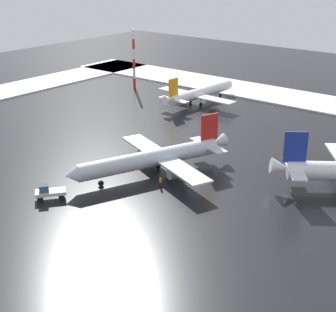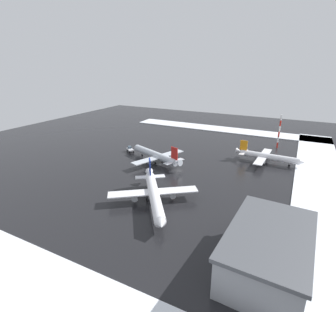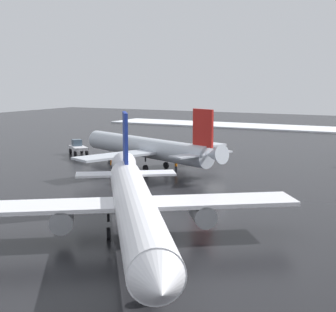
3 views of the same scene
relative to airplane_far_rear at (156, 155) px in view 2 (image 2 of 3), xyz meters
name	(u,v)px [view 2 (image 2 of 3)]	position (x,y,z in m)	size (l,w,h in m)	color
ground_plane	(179,165)	(1.01, -10.18, -2.98)	(240.00, 240.00, 0.00)	black
snow_bank_far	(320,190)	(1.01, -60.18, -2.80)	(152.00, 16.00, 0.35)	white
snow_bank_left	(32,280)	(-65.99, -10.18, -2.80)	(14.00, 116.00, 0.35)	white
snow_bank_right	(224,129)	(68.01, -10.18, -2.80)	(14.00, 116.00, 0.35)	white
airplane_far_rear	(156,155)	(0.00, 0.00, 0.00)	(24.64, 29.12, 9.02)	silver
airplane_parked_starboard	(267,157)	(20.01, -41.27, -0.32)	(22.50, 27.14, 8.06)	white
airplane_parked_portside	(154,194)	(-30.43, -16.51, 0.18)	(27.61, 23.86, 9.56)	white
pushback_tug	(130,149)	(6.20, 17.33, -1.70)	(4.54, 4.99, 2.50)	silver
ground_crew_near_tug	(166,162)	(-0.92, -4.98, -2.01)	(0.36, 0.36, 1.71)	black
ground_crew_mid_apron	(144,162)	(-4.27, 3.36, -2.01)	(0.36, 0.36, 1.71)	black
antenna_mast	(279,132)	(43.70, -43.03, 5.10)	(0.70, 0.70, 16.16)	red
cargo_hangar	(268,251)	(-42.84, -49.12, 1.46)	(25.76, 16.31, 8.80)	gray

